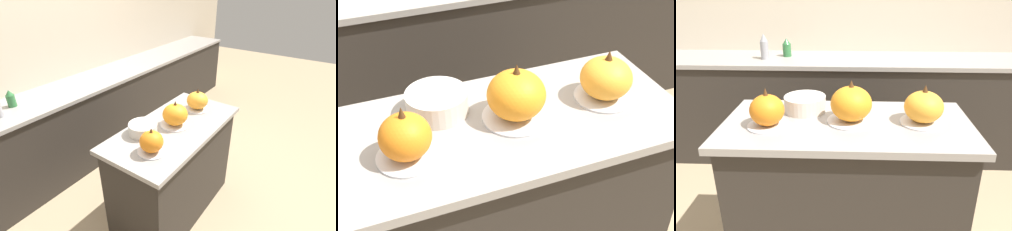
{
  "view_description": "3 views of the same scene",
  "coord_description": "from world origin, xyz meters",
  "views": [
    {
      "loc": [
        -1.48,
        -0.98,
        1.95
      ],
      "look_at": [
        -0.03,
        0.04,
        0.98
      ],
      "focal_mm": 28.0,
      "sensor_mm": 36.0,
      "label": 1
    },
    {
      "loc": [
        -0.49,
        -1.18,
        1.85
      ],
      "look_at": [
        -0.03,
        -0.02,
        0.93
      ],
      "focal_mm": 50.0,
      "sensor_mm": 36.0,
      "label": 2
    },
    {
      "loc": [
        0.04,
        -1.45,
        1.53
      ],
      "look_at": [
        -0.02,
        0.01,
        0.92
      ],
      "focal_mm": 35.0,
      "sensor_mm": 36.0,
      "label": 3
    }
  ],
  "objects": [
    {
      "name": "pumpkin_cake_left",
      "position": [
        -0.37,
        -0.06,
        0.97
      ],
      "size": [
        0.2,
        0.2,
        0.19
      ],
      "color": "silver",
      "rests_on": "kitchen_island"
    },
    {
      "name": "pumpkin_cake_center",
      "position": [
        0.02,
        0.01,
        0.98
      ],
      "size": [
        0.24,
        0.24,
        0.21
      ],
      "color": "silver",
      "rests_on": "kitchen_island"
    },
    {
      "name": "back_counter",
      "position": [
        0.0,
        1.31,
        0.45
      ],
      "size": [
        6.0,
        0.6,
        0.91
      ],
      "color": "#2D2823",
      "rests_on": "ground_plane"
    },
    {
      "name": "kitchen_island",
      "position": [
        0.0,
        0.0,
        0.45
      ],
      "size": [
        1.21,
        0.59,
        0.89
      ],
      "color": "#2D2823",
      "rests_on": "ground_plane"
    },
    {
      "name": "mixing_bowl",
      "position": [
        -0.22,
        0.14,
        0.93
      ],
      "size": [
        0.22,
        0.22,
        0.08
      ],
      "color": "beige",
      "rests_on": "kitchen_island"
    },
    {
      "name": "pumpkin_cake_right",
      "position": [
        0.36,
        0.01,
        0.97
      ],
      "size": [
        0.22,
        0.22,
        0.19
      ],
      "color": "silver",
      "rests_on": "kitchen_island"
    }
  ]
}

